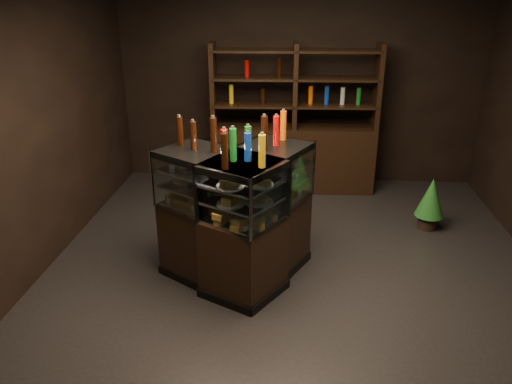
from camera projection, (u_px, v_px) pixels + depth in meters
The scene contains 7 objects.
ground at pixel (293, 263), 5.19m from camera, with size 5.00×5.00×0.00m, color black.
room_shell at pixel (299, 75), 4.44m from camera, with size 5.02×5.02×3.01m.
display_case at pixel (240, 239), 4.76m from camera, with size 1.53×1.33×1.30m.
food_display at pixel (239, 189), 4.55m from camera, with size 1.19×1.07×0.41m.
bottles_top at pixel (238, 139), 4.38m from camera, with size 1.02×0.92×0.30m.
potted_conifer at pixel (431, 197), 5.78m from camera, with size 0.33×0.33×0.71m.
back_shelving at pixel (293, 147), 6.84m from camera, with size 2.22×0.52×2.00m.
Camera 1 is at (0.00, -4.51, 2.69)m, focal length 35.00 mm.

